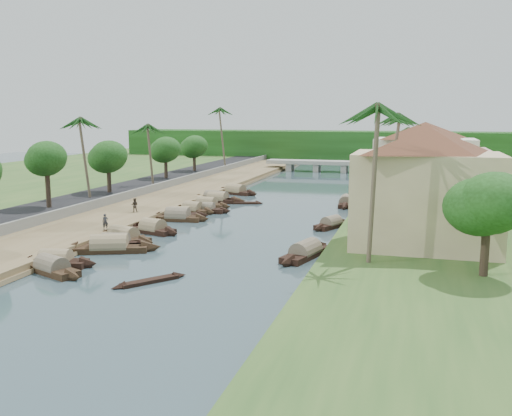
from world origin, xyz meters
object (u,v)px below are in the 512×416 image
(bridge, at_px, (331,164))
(sampan_0, at_px, (52,268))
(building_near, at_px, (426,187))
(person_near, at_px, (105,222))
(sampan_1, at_px, (56,262))

(bridge, distance_m, sampan_0, 86.67)
(building_near, distance_m, person_near, 31.46)
(building_near, bearing_deg, bridge, 104.39)
(bridge, height_order, person_near, person_near)
(building_near, relative_size, sampan_1, 2.02)
(bridge, relative_size, sampan_1, 3.82)
(bridge, height_order, sampan_0, bridge)
(sampan_1, relative_size, person_near, 4.56)
(bridge, bearing_deg, building_near, -75.61)
(bridge, xyz_separation_m, building_near, (18.99, -74.00, 4.66))
(building_near, relative_size, person_near, 9.23)
(bridge, xyz_separation_m, sampan_0, (-9.13, -86.18, -1.31))
(sampan_0, height_order, sampan_1, sampan_1)
(bridge, height_order, building_near, building_near)
(building_near, bearing_deg, person_near, 178.24)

